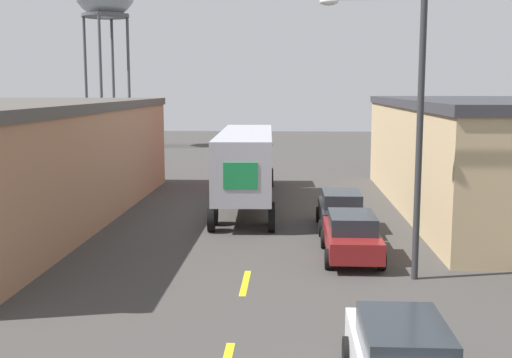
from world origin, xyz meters
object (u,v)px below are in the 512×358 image
at_px(semi_truck, 247,159).
at_px(street_lamp, 408,116).
at_px(parked_car_right_mid, 351,235).
at_px(parked_car_right_far, 341,210).

relative_size(semi_truck, street_lamp, 1.74).
xyz_separation_m(semi_truck, parked_car_right_mid, (4.35, -10.55, -1.47)).
xyz_separation_m(parked_car_right_far, street_lamp, (1.38, -6.99, 4.21)).
bearing_deg(parked_car_right_far, street_lamp, -78.87).
distance_m(semi_truck, street_lamp, 14.35).
distance_m(parked_car_right_far, street_lamp, 8.28).
height_order(semi_truck, parked_car_right_far, semi_truck).
bearing_deg(street_lamp, semi_truck, 114.01).
relative_size(parked_car_right_far, parked_car_right_mid, 1.00).
bearing_deg(semi_truck, parked_car_right_mid, -69.54).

